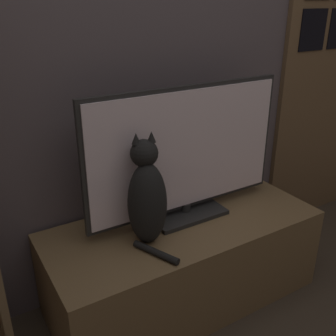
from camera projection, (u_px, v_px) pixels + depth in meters
name	position (u px, v px, depth m)	size (l,w,h in m)	color
wall_back	(147.00, 19.00, 1.72)	(4.80, 0.05, 2.60)	#564C51
tv_stand	(183.00, 261.00, 1.90)	(1.28, 0.55, 0.43)	brown
tv	(186.00, 155.00, 1.77)	(0.99, 0.22, 0.62)	black
cat	(147.00, 198.00, 1.60)	(0.19, 0.30, 0.48)	black
door	(333.00, 58.00, 2.39)	(0.84, 0.04, 2.05)	brown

